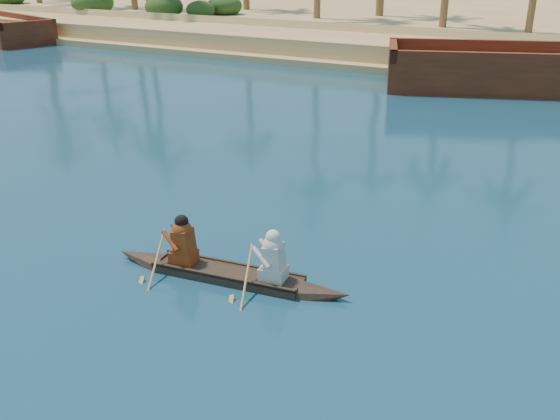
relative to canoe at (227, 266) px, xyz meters
The scene contains 3 objects.
ground 2.93m from the canoe, ahead, with size 160.00×160.00×0.00m, color navy.
canoe is the anchor object (origin of this frame).
barge_mid 22.24m from the canoe, 83.19° to the left, with size 14.32×8.82×2.26m.
Camera 1 is at (3.16, -9.06, 5.96)m, focal length 40.00 mm.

